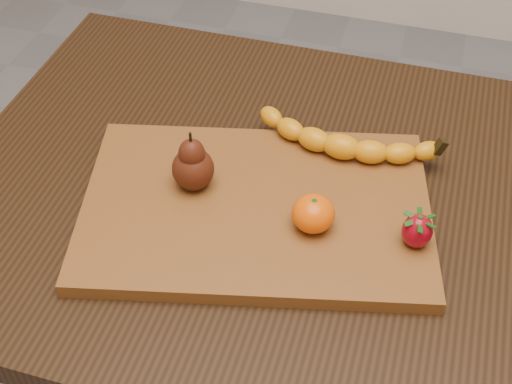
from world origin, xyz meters
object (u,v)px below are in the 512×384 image
(cutting_board, at_px, (256,208))
(mandarin, at_px, (313,214))
(table, at_px, (309,245))
(pear, at_px, (192,160))

(cutting_board, relative_size, mandarin, 8.31)
(table, relative_size, pear, 11.49)
(cutting_board, xyz_separation_m, pear, (-0.09, 0.01, 0.05))
(cutting_board, height_order, pear, pear)
(cutting_board, distance_m, mandarin, 0.09)
(table, distance_m, pear, 0.23)
(pear, bearing_deg, table, 14.87)
(table, bearing_deg, mandarin, -78.08)
(table, height_order, pear, pear)
(cutting_board, relative_size, pear, 5.17)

